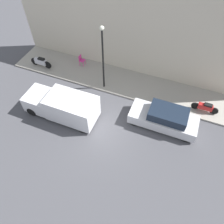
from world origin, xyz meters
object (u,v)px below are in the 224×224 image
parked_car (164,118)px  scooter_silver (41,62)px  cafe_chair (81,60)px  delivery_van (62,106)px  motorcycle_red (205,107)px  streetlamp (103,54)px

parked_car → scooter_silver: size_ratio=2.32×
cafe_chair → delivery_van: bearing=-166.7°
delivery_van → motorcycle_red: size_ratio=2.75×
scooter_silver → streetlamp: 6.13m
streetlamp → cafe_chair: 3.97m
delivery_van → cafe_chair: delivery_van is taller
cafe_chair → streetlamp: bearing=-121.7°
parked_car → streetlamp: bearing=70.5°
scooter_silver → streetlamp: bearing=-92.7°
delivery_van → streetlamp: size_ratio=1.00×
delivery_van → streetlamp: bearing=-23.7°
streetlamp → delivery_van: bearing=156.3°
parked_car → motorcycle_red: size_ratio=2.41×
delivery_van → cafe_chair: size_ratio=5.55×
parked_car → motorcycle_red: parked_car is taller
parked_car → streetlamp: streetlamp is taller
delivery_van → streetlamp: 4.27m
delivery_van → streetlamp: streetlamp is taller
delivery_van → scooter_silver: size_ratio=2.64×
parked_car → scooter_silver: 10.69m
streetlamp → motorcycle_red: bearing=-87.6°
parked_car → cafe_chair: (3.39, 7.58, -0.05)m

